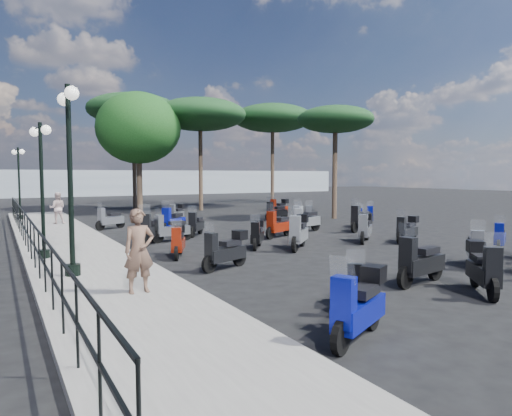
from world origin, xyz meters
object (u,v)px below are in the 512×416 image
pine_1 (273,118)px  scooter_2 (178,242)px  lamp_post_1 (42,181)px  scooter_26 (500,238)px  scooter_20 (407,230)px  scooter_16 (306,220)px  pine_2 (133,110)px  scooter_6 (355,287)px  scooter_23 (276,212)px  lamp_post_0 (70,168)px  scooter_13 (475,250)px  scooter_17 (177,213)px  scooter_8 (257,235)px  pine_0 (200,115)px  scooter_4 (149,230)px  scooter_11 (173,222)px  scooter_28 (308,217)px  scooter_31 (369,216)px  scooter_14 (365,228)px  lamp_post_2 (19,178)px  scooter_15 (299,233)px  scooter_27 (359,219)px  scooter_21 (361,220)px  scooter_9 (196,225)px  scooter_10 (278,226)px  pedestrian_far (57,208)px  scooter_0 (359,307)px  scooter_1 (225,251)px  broadleaf_tree (138,128)px  scooter_7 (484,269)px  scooter_3 (171,230)px  pine_3 (335,120)px  scooter_22 (299,222)px  scooter_12 (420,263)px

pine_1 → scooter_2: bearing=-129.1°
lamp_post_1 → scooter_26: lamp_post_1 is taller
scooter_2 → scooter_20: (8.31, -1.34, 0.01)m
scooter_16 → pine_2: pine_2 is taller
scooter_6 → scooter_23: size_ratio=0.74×
scooter_2 → lamp_post_0: bearing=54.7°
scooter_13 → scooter_17: size_ratio=1.15×
scooter_8 → scooter_6: bearing=112.3°
pine_0 → pine_2: size_ratio=0.92×
scooter_4 → scooter_13: (6.48, -8.27, -0.05)m
scooter_20 → scooter_26: scooter_20 is taller
scooter_11 → scooter_28: (6.71, -0.54, -0.06)m
lamp_post_0 → scooter_31: size_ratio=3.54×
scooter_11 → scooter_17: bearing=-62.3°
scooter_6 → scooter_14: size_ratio=0.85×
lamp_post_1 → lamp_post_2: 12.79m
scooter_17 → scooter_15: bearing=138.9°
scooter_27 → scooter_21: bearing=90.8°
scooter_27 → scooter_31: bearing=-112.8°
scooter_9 → scooter_28: (6.21, 0.82, -0.01)m
scooter_9 → scooter_23: bearing=-110.3°
scooter_10 → scooter_26: size_ratio=1.20×
pedestrian_far → scooter_15: bearing=131.3°
scooter_10 → scooter_6: bearing=131.4°
scooter_0 → scooter_21: size_ratio=0.91×
scooter_1 → scooter_20: 7.91m
broadleaf_tree → pine_0: (4.35, 0.25, 1.14)m
scooter_0 → scooter_7: scooter_0 is taller
scooter_8 → scooter_17: (0.70, 9.80, -0.01)m
lamp_post_0 → scooter_0: 7.24m
pedestrian_far → scooter_28: 12.05m
scooter_10 → scooter_9: bearing=27.0°
scooter_14 → scooter_3: bearing=20.1°
lamp_post_1 → pine_2: 21.50m
scooter_3 → pine_3: (11.06, 4.04, 5.07)m
scooter_16 → scooter_27: (3.23, 0.23, -0.09)m
pine_0 → scooter_8: bearing=-106.4°
scooter_22 → scooter_13: bearing=127.6°
scooter_16 → scooter_21: bearing=-130.3°
pedestrian_far → scooter_8: 11.48m
scooter_17 → scooter_6: bearing=127.8°
scooter_4 → scooter_6: scooter_4 is taller
scooter_1 → scooter_22: 7.96m
scooter_27 → scooter_28: (-1.60, 1.82, 0.02)m
scooter_17 → scooter_21: bearing=171.0°
scooter_7 → scooter_31: bearing=-83.3°
scooter_2 → scooter_31: scooter_2 is taller
scooter_17 → pine_1: 14.24m
scooter_12 → pine_2: size_ratio=0.22×
scooter_13 → scooter_15: size_ratio=0.91×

